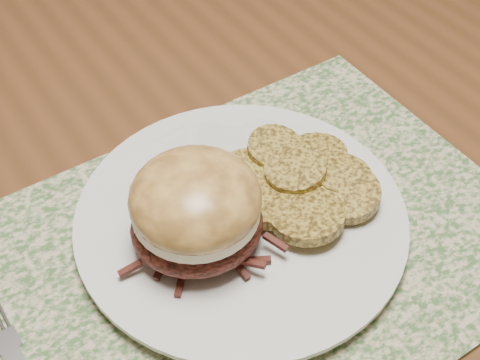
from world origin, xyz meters
name	(u,v)px	position (x,y,z in m)	size (l,w,h in m)	color
dining_table	(143,155)	(0.00, 0.00, 0.67)	(1.50, 0.90, 0.75)	#5A321A
placemat	(253,248)	(-0.01, -0.22, 0.75)	(0.45, 0.33, 0.00)	#3B5E30
dinner_plate	(241,219)	(0.00, -0.20, 0.76)	(0.26, 0.26, 0.02)	silver
pork_sandwich	(196,210)	(-0.05, -0.21, 0.81)	(0.12, 0.12, 0.08)	black
roasted_potatoes	(301,185)	(0.05, -0.21, 0.78)	(0.15, 0.16, 0.03)	olive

